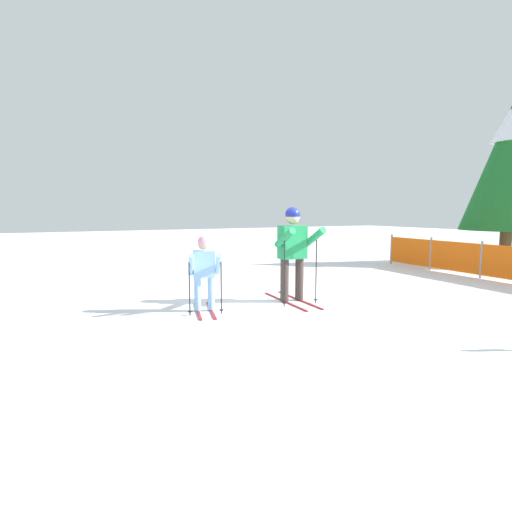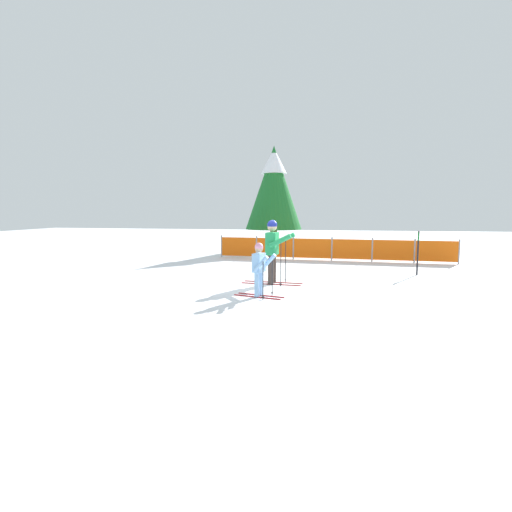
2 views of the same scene
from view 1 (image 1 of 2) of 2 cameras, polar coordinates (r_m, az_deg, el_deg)
The scene contains 4 objects.
ground_plane at distance 7.25m, azimuth 6.40°, elevation -6.84°, with size 60.00×60.00×0.00m, color white.
skier_adult at distance 7.28m, azimuth 5.33°, elevation 1.54°, with size 1.66×0.77×1.73m.
skier_child at distance 6.61m, azimuth -7.43°, elevation -1.66°, with size 1.21×0.62×1.25m.
conifer_far at distance 14.77m, azimuth 32.63°, elevation 11.17°, with size 2.74×2.74×5.08m.
Camera 1 is at (5.83, -3.97, 1.65)m, focal length 28.00 mm.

